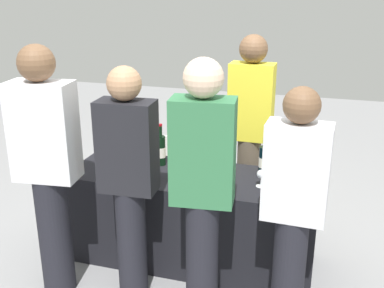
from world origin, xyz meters
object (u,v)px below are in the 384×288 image
wine_glass_0 (110,157)px  guest_0 (47,166)px  wine_bottle_3 (264,160)px  wine_glass_4 (279,180)px  wine_bottle_2 (190,156)px  guest_3 (294,206)px  wine_bottle_1 (161,150)px  guest_1 (129,178)px  server_pouring (250,127)px  wine_glass_1 (154,165)px  wine_bottle_0 (148,149)px  guest_2 (203,187)px  menu_board (161,170)px  wine_glass_3 (261,175)px  wine_glass_2 (179,169)px

wine_glass_0 → guest_0: size_ratio=0.08×
wine_bottle_3 → wine_glass_0: 1.19m
wine_glass_4 → wine_glass_0: bearing=178.1°
wine_bottle_2 → guest_3: 1.10m
wine_bottle_3 → guest_0: guest_0 is taller
wine_bottle_1 → guest_1: 0.69m
wine_bottle_3 → guest_1: (-0.78, -0.73, 0.06)m
server_pouring → guest_0: size_ratio=0.98×
wine_glass_1 → server_pouring: size_ratio=0.08×
wine_bottle_2 → wine_glass_4: wine_bottle_2 is taller
wine_bottle_1 → wine_glass_4: bearing=-15.1°
wine_bottle_0 → guest_1: 0.69m
guest_2 → wine_bottle_0: bearing=123.9°
wine_glass_1 → guest_1: size_ratio=0.09×
wine_bottle_2 → menu_board: size_ratio=0.43×
wine_bottle_0 → wine_glass_3: size_ratio=2.65×
wine_bottle_1 → wine_bottle_3: 0.82m
wine_bottle_1 → wine_glass_2: size_ratio=2.55×
wine_bottle_2 → guest_1: guest_1 is taller
server_pouring → guest_3: 1.28m
wine_glass_0 → server_pouring: 1.20m
wine_bottle_0 → guest_1: (0.14, -0.67, 0.05)m
wine_bottle_1 → wine_glass_4: wine_bottle_1 is taller
guest_0 → guest_3: guest_0 is taller
wine_bottle_0 → wine_glass_2: 0.44m
wine_bottle_2 → guest_2: bearing=-67.6°
guest_3 → menu_board: (-1.38, 1.44, -0.50)m
wine_bottle_2 → wine_bottle_3: bearing=6.5°
guest_1 → wine_glass_3: bearing=28.3°
wine_bottle_3 → wine_glass_2: 0.66m
wine_glass_3 → guest_0: guest_0 is taller
server_pouring → guest_2: size_ratio=1.00×
wine_glass_3 → menu_board: wine_glass_3 is taller
wine_bottle_2 → wine_glass_2: wine_bottle_2 is taller
server_pouring → wine_glass_2: bearing=63.5°
wine_bottle_3 → wine_glass_4: bearing=-63.7°
wine_bottle_1 → menu_board: wine_bottle_1 is taller
wine_glass_3 → menu_board: 1.52m
wine_glass_0 → wine_glass_4: bearing=-1.9°
wine_bottle_3 → guest_2: guest_2 is taller
wine_bottle_0 → guest_3: bearing=-29.9°
wine_bottle_0 → wine_bottle_2: bearing=-2.1°
wine_glass_3 → guest_3: (0.27, -0.52, 0.05)m
wine_bottle_1 → guest_0: size_ratio=0.19×
wine_glass_3 → server_pouring: server_pouring is taller
guest_0 → guest_1: size_ratio=1.08×
wine_glass_2 → server_pouring: 0.85m
guest_2 → menu_board: guest_2 is taller
wine_bottle_1 → menu_board: 0.93m
wine_glass_2 → wine_bottle_2: bearing=88.6°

